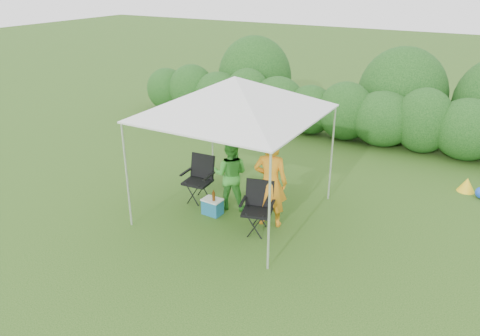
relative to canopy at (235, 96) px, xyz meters
The scene contains 10 objects.
ground 2.51m from the canopy, 90.00° to the right, with size 70.00×70.00×0.00m, color #375E1D.
hedge 5.74m from the canopy, 89.66° to the left, with size 13.52×1.53×1.80m.
canopy is the anchor object (origin of this frame).
chair_right 2.10m from the canopy, 29.64° to the right, with size 0.71×0.68×0.99m.
chair_left 2.13m from the canopy, behind, with size 0.65×0.59×0.99m.
man 1.79m from the canopy, ahead, with size 0.66×0.43×1.80m, color orange.
woman 1.72m from the canopy, 144.49° to the left, with size 0.73×0.57×1.51m, color green.
cooler 2.34m from the canopy, 135.82° to the right, with size 0.42×0.31×0.34m.
bottle 2.06m from the canopy, 127.21° to the right, with size 0.06×0.06×0.23m, color #592D0C.
lawn_toy 5.84m from the canopy, 38.71° to the left, with size 0.64×0.54×0.32m.
Camera 1 is at (4.34, -6.98, 4.64)m, focal length 35.00 mm.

